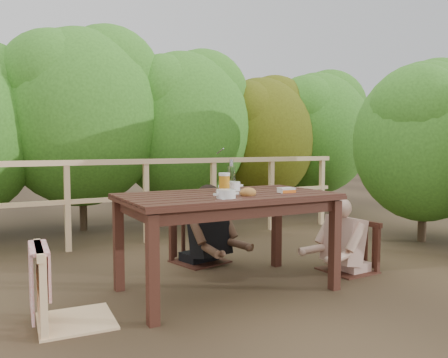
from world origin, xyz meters
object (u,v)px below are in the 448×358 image
soup_near (226,195)px  bottle (231,176)px  diner_right (351,210)px  table (227,243)px  soup_far (231,187)px  woman (199,203)px  beer_glass (224,184)px  bread_roll (248,193)px  butter_tub (286,191)px  chair_right (348,224)px  chair_left (74,247)px  chair_far (200,215)px

soup_near → bottle: bearing=56.2°
diner_right → table: bearing=84.8°
table → bottle: size_ratio=5.93×
soup_far → bottle: bearing=-113.8°
woman → beer_glass: woman is taller
bread_roll → diner_right: bearing=7.6°
soup_far → butter_tub: 0.48m
chair_right → beer_glass: bearing=-98.6°
table → bottle: bottle is taller
soup_far → diner_right: bearing=-12.1°
chair_left → chair_right: 2.46m
table → soup_far: bearing=53.4°
woman → soup_near: bearing=60.4°
chair_far → bottle: bottle is taller
soup_far → soup_near: bearing=-122.8°
woman → diner_right: woman is taller
table → soup_far: 0.49m
bread_roll → beer_glass: (-0.05, 0.29, 0.05)m
table → butter_tub: 0.64m
table → beer_glass: beer_glass is taller
chair_right → soup_far: size_ratio=3.22×
butter_tub → bottle: bearing=141.5°
diner_right → beer_glass: 1.31m
soup_near → butter_tub: (0.62, 0.11, -0.01)m
chair_left → soup_near: bearing=-96.0°
bread_roll → soup_near: bearing=-164.8°
chair_left → woman: 1.72m
bottle → butter_tub: (0.34, -0.31, -0.11)m
woman → bread_roll: woman is taller
woman → bottle: 0.84m
diner_right → bread_roll: (-1.22, -0.16, 0.24)m
soup_far → bread_roll: 0.42m
chair_left → beer_glass: size_ratio=5.70×
woman → soup_near: woman is taller
table → chair_left: (-1.20, -0.11, 0.12)m
chair_left → woman: size_ratio=0.84×
woman → diner_right: bearing=125.0°
soup_far → butter_tub: soup_far is taller
diner_right → soup_far: 1.19m
chair_right → diner_right: bearing=87.3°
table → chair_far: bearing=78.5°
beer_glass → chair_far: bearing=78.5°
chair_right → bread_roll: (-1.19, -0.16, 0.37)m
chair_left → beer_glass: chair_left is taller
table → chair_left: size_ratio=1.66×
beer_glass → chair_left: bearing=-171.7°
bottle → chair_left: bearing=-169.4°
diner_right → butter_tub: (-0.82, -0.12, 0.23)m
table → butter_tub: size_ratio=12.89×
bottle → table: bearing=-130.3°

